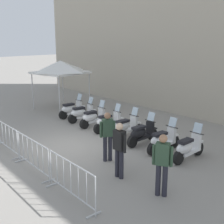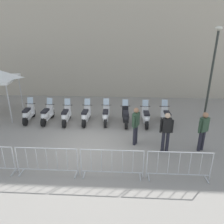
% 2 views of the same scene
% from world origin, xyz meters
% --- Properties ---
extents(ground_plane, '(120.00, 120.00, 0.00)m').
position_xyz_m(ground_plane, '(0.00, 0.00, 0.00)').
color(ground_plane, gray).
extents(building_facade, '(27.94, 7.76, 10.72)m').
position_xyz_m(building_facade, '(1.68, 8.52, 5.36)').
color(building_facade, '#B2A893').
rests_on(building_facade, ground).
extents(motorcycle_0, '(0.60, 1.72, 1.24)m').
position_xyz_m(motorcycle_0, '(-3.21, 3.22, 0.45)').
color(motorcycle_0, black).
rests_on(motorcycle_0, ground).
extents(motorcycle_1, '(0.72, 1.70, 1.24)m').
position_xyz_m(motorcycle_1, '(-2.17, 2.96, 0.45)').
color(motorcycle_1, black).
rests_on(motorcycle_1, ground).
extents(motorcycle_2, '(0.63, 1.72, 1.24)m').
position_xyz_m(motorcycle_2, '(-1.12, 2.69, 0.45)').
color(motorcycle_2, black).
rests_on(motorcycle_2, ground).
extents(motorcycle_3, '(0.71, 1.71, 1.24)m').
position_xyz_m(motorcycle_3, '(-0.05, 2.53, 0.45)').
color(motorcycle_3, black).
rests_on(motorcycle_3, ground).
extents(motorcycle_4, '(0.65, 1.72, 1.24)m').
position_xyz_m(motorcycle_4, '(1.02, 2.40, 0.45)').
color(motorcycle_4, black).
rests_on(motorcycle_4, ground).
extents(motorcycle_5, '(0.62, 1.72, 1.24)m').
position_xyz_m(motorcycle_5, '(2.06, 2.08, 0.45)').
color(motorcycle_5, black).
rests_on(motorcycle_5, ground).
extents(motorcycle_6, '(0.66, 1.72, 1.24)m').
position_xyz_m(motorcycle_6, '(3.12, 1.88, 0.45)').
color(motorcycle_6, black).
rests_on(motorcycle_6, ground).
extents(motorcycle_7, '(0.62, 1.72, 1.24)m').
position_xyz_m(motorcycle_7, '(4.20, 1.74, 0.45)').
color(motorcycle_7, black).
rests_on(motorcycle_7, ground).
extents(barrier_segment_1, '(2.14, 0.82, 1.07)m').
position_xyz_m(barrier_segment_1, '(-1.50, -1.73, 0.53)').
color(barrier_segment_1, '#B2B5B7').
rests_on(barrier_segment_1, ground).
extents(barrier_segment_2, '(2.14, 0.82, 1.07)m').
position_xyz_m(barrier_segment_2, '(0.73, -2.17, 0.53)').
color(barrier_segment_2, '#B2B5B7').
rests_on(barrier_segment_2, ground).
extents(barrier_segment_3, '(2.14, 0.82, 1.07)m').
position_xyz_m(barrier_segment_3, '(2.95, -2.61, 0.53)').
color(barrier_segment_3, '#B2B5B7').
rests_on(barrier_segment_3, ground).
extents(officer_near_row_end, '(0.39, 0.46, 1.73)m').
position_xyz_m(officer_near_row_end, '(2.07, -0.05, 0.98)').
color(officer_near_row_end, '#23232D').
rests_on(officer_near_row_end, ground).
extents(officer_mid_plaza, '(0.52, 0.33, 1.73)m').
position_xyz_m(officer_mid_plaza, '(4.70, -0.95, 0.98)').
color(officer_mid_plaza, '#23232D').
rests_on(officer_mid_plaza, ground).
extents(officer_by_barriers, '(0.54, 0.28, 1.73)m').
position_xyz_m(officer_by_barriers, '(3.16, -0.81, 0.98)').
color(officer_by_barriers, '#23232D').
rests_on(officer_by_barriers, ground).
extents(canopy_tent, '(2.68, 2.68, 2.91)m').
position_xyz_m(canopy_tent, '(-5.30, 4.39, 2.52)').
color(canopy_tent, silver).
rests_on(canopy_tent, ground).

